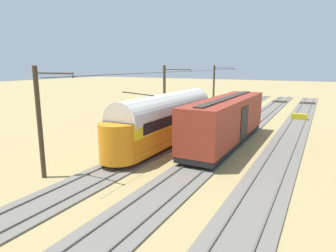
{
  "coord_description": "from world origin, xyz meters",
  "views": [
    {
      "loc": [
        -6.98,
        25.95,
        6.63
      ],
      "look_at": [
        4.48,
        4.21,
        1.55
      ],
      "focal_mm": 31.7,
      "sensor_mm": 36.0,
      "label": 1
    }
  ],
  "objects_px": {
    "catenary_pole_mid_near": "(165,97)",
    "catenary_pole_mid_far": "(40,121)",
    "vintage_streetcar": "(166,118)",
    "catenary_pole_foreground": "(214,87)",
    "boxcar_adjacent": "(227,120)",
    "track_end_bumper": "(299,117)"
  },
  "relations": [
    {
      "from": "vintage_streetcar",
      "to": "catenary_pole_mid_far",
      "type": "relative_size",
      "value": 2.4
    },
    {
      "from": "boxcar_adjacent",
      "to": "catenary_pole_mid_far",
      "type": "height_order",
      "value": "catenary_pole_mid_far"
    },
    {
      "from": "catenary_pole_mid_far",
      "to": "track_end_bumper",
      "type": "distance_m",
      "value": 30.21
    },
    {
      "from": "vintage_streetcar",
      "to": "catenary_pole_foreground",
      "type": "bearing_deg",
      "value": -82.13
    },
    {
      "from": "catenary_pole_foreground",
      "to": "catenary_pole_mid_near",
      "type": "xyz_separation_m",
      "value": [
        0.0,
        15.17,
        0.0
      ]
    },
    {
      "from": "catenary_pole_foreground",
      "to": "track_end_bumper",
      "type": "relative_size",
      "value": 3.66
    },
    {
      "from": "vintage_streetcar",
      "to": "catenary_pole_mid_far",
      "type": "xyz_separation_m",
      "value": [
        2.78,
        10.19,
        1.22
      ]
    },
    {
      "from": "boxcar_adjacent",
      "to": "track_end_bumper",
      "type": "xyz_separation_m",
      "value": [
        -4.56,
        -15.29,
        -1.77
      ]
    },
    {
      "from": "track_end_bumper",
      "to": "catenary_pole_mid_near",
      "type": "bearing_deg",
      "value": 46.21
    },
    {
      "from": "catenary_pole_mid_near",
      "to": "catenary_pole_mid_far",
      "type": "height_order",
      "value": "same"
    },
    {
      "from": "catenary_pole_mid_far",
      "to": "vintage_streetcar",
      "type": "bearing_deg",
      "value": -105.28
    },
    {
      "from": "vintage_streetcar",
      "to": "catenary_pole_mid_near",
      "type": "distance_m",
      "value": 5.83
    },
    {
      "from": "vintage_streetcar",
      "to": "track_end_bumper",
      "type": "bearing_deg",
      "value": -117.68
    },
    {
      "from": "catenary_pole_foreground",
      "to": "catenary_pole_mid_far",
      "type": "relative_size",
      "value": 1.0
    },
    {
      "from": "boxcar_adjacent",
      "to": "track_end_bumper",
      "type": "bearing_deg",
      "value": -106.61
    },
    {
      "from": "boxcar_adjacent",
      "to": "catenary_pole_mid_near",
      "type": "height_order",
      "value": "catenary_pole_mid_near"
    },
    {
      "from": "catenary_pole_foreground",
      "to": "catenary_pole_mid_far",
      "type": "distance_m",
      "value": 30.33
    },
    {
      "from": "catenary_pole_foreground",
      "to": "vintage_streetcar",
      "type": "bearing_deg",
      "value": 97.87
    },
    {
      "from": "catenary_pole_mid_near",
      "to": "catenary_pole_mid_far",
      "type": "distance_m",
      "value": 15.17
    },
    {
      "from": "vintage_streetcar",
      "to": "track_end_bumper",
      "type": "height_order",
      "value": "vintage_streetcar"
    },
    {
      "from": "vintage_streetcar",
      "to": "track_end_bumper",
      "type": "xyz_separation_m",
      "value": [
        -9.13,
        -17.4,
        -1.85
      ]
    },
    {
      "from": "catenary_pole_foreground",
      "to": "catenary_pole_mid_near",
      "type": "relative_size",
      "value": 1.0
    }
  ]
}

